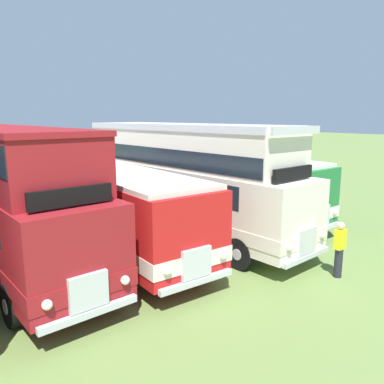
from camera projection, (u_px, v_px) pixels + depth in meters
ground_plane at (68, 257)px, 13.24m from camera, size 200.00×200.00×0.00m
bus_third_in_row at (10, 193)px, 11.92m from camera, size 2.80×10.53×4.49m
bus_fourth_in_row at (106, 200)px, 14.11m from camera, size 3.09×11.26×2.99m
bus_fifth_in_row at (183, 177)px, 15.61m from camera, size 2.93×11.55×4.52m
bus_sixth_in_row at (232, 182)px, 18.07m from camera, size 2.71×9.75×2.99m
marshal_person at (339, 249)px, 11.48m from camera, size 0.36×0.24×1.73m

